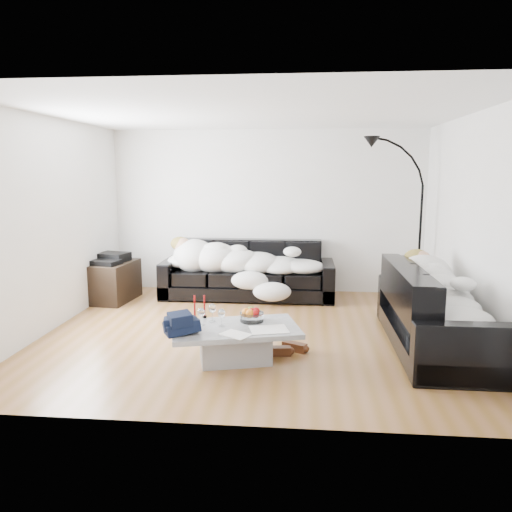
# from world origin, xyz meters

# --- Properties ---
(ground) EXTENTS (5.00, 5.00, 0.00)m
(ground) POSITION_xyz_m (0.00, 0.00, 0.00)
(ground) COLOR brown
(ground) RESTS_ON ground
(wall_back) EXTENTS (5.00, 0.02, 2.60)m
(wall_back) POSITION_xyz_m (0.00, 2.25, 1.30)
(wall_back) COLOR silver
(wall_back) RESTS_ON ground
(wall_left) EXTENTS (0.02, 4.50, 2.60)m
(wall_left) POSITION_xyz_m (-2.50, 0.00, 1.30)
(wall_left) COLOR silver
(wall_left) RESTS_ON ground
(wall_right) EXTENTS (0.02, 4.50, 2.60)m
(wall_right) POSITION_xyz_m (2.50, 0.00, 1.30)
(wall_right) COLOR silver
(wall_right) RESTS_ON ground
(ceiling) EXTENTS (5.00, 5.00, 0.00)m
(ceiling) POSITION_xyz_m (0.00, 0.00, 2.60)
(ceiling) COLOR white
(ceiling) RESTS_ON ground
(sofa_back) EXTENTS (2.65, 0.92, 0.87)m
(sofa_back) POSITION_xyz_m (-0.26, 1.75, 0.43)
(sofa_back) COLOR black
(sofa_back) RESTS_ON ground
(sofa_right) EXTENTS (0.96, 2.24, 0.91)m
(sofa_right) POSITION_xyz_m (2.07, -0.33, 0.45)
(sofa_right) COLOR black
(sofa_right) RESTS_ON ground
(sleeper_back) EXTENTS (2.24, 0.77, 0.45)m
(sleeper_back) POSITION_xyz_m (-0.26, 1.70, 0.64)
(sleeper_back) COLOR white
(sleeper_back) RESTS_ON sofa_back
(sleeper_right) EXTENTS (0.81, 1.92, 0.47)m
(sleeper_right) POSITION_xyz_m (2.07, -0.33, 0.65)
(sleeper_right) COLOR white
(sleeper_right) RESTS_ON sofa_right
(teal_cushion) EXTENTS (0.42, 0.38, 0.20)m
(teal_cushion) POSITION_xyz_m (2.01, 0.37, 0.72)
(teal_cushion) COLOR #0D603E
(teal_cushion) RESTS_ON sofa_right
(coffee_table) EXTENTS (1.43, 1.06, 0.37)m
(coffee_table) POSITION_xyz_m (-0.10, -0.94, 0.19)
(coffee_table) COLOR #939699
(coffee_table) RESTS_ON ground
(fruit_bowl) EXTENTS (0.27, 0.27, 0.16)m
(fruit_bowl) POSITION_xyz_m (0.05, -0.74, 0.45)
(fruit_bowl) COLOR white
(fruit_bowl) RESTS_ON coffee_table
(wine_glass_a) EXTENTS (0.08, 0.08, 0.19)m
(wine_glass_a) POSITION_xyz_m (-0.36, -0.78, 0.47)
(wine_glass_a) COLOR white
(wine_glass_a) RESTS_ON coffee_table
(wine_glass_b) EXTENTS (0.09, 0.09, 0.18)m
(wine_glass_b) POSITION_xyz_m (-0.45, -0.92, 0.46)
(wine_glass_b) COLOR white
(wine_glass_b) RESTS_ON coffee_table
(wine_glass_c) EXTENTS (0.09, 0.09, 0.18)m
(wine_glass_c) POSITION_xyz_m (-0.24, -0.94, 0.46)
(wine_glass_c) COLOR white
(wine_glass_c) RESTS_ON coffee_table
(candle_left) EXTENTS (0.05, 0.05, 0.26)m
(candle_left) POSITION_xyz_m (-0.57, -0.71, 0.50)
(candle_left) COLOR maroon
(candle_left) RESTS_ON coffee_table
(candle_right) EXTENTS (0.05, 0.05, 0.25)m
(candle_right) POSITION_xyz_m (-0.47, -0.65, 0.50)
(candle_right) COLOR maroon
(candle_right) RESTS_ON coffee_table
(newspaper_a) EXTENTS (0.43, 0.37, 0.01)m
(newspaper_a) POSITION_xyz_m (0.25, -1.01, 0.38)
(newspaper_a) COLOR silver
(newspaper_a) RESTS_ON coffee_table
(newspaper_b) EXTENTS (0.35, 0.32, 0.01)m
(newspaper_b) POSITION_xyz_m (-0.06, -1.19, 0.38)
(newspaper_b) COLOR silver
(newspaper_b) RESTS_ON coffee_table
(navy_jacket) EXTENTS (0.40, 0.36, 0.18)m
(navy_jacket) POSITION_xyz_m (-0.63, -1.21, 0.54)
(navy_jacket) COLOR black
(navy_jacket) RESTS_ON coffee_table
(shoes) EXTENTS (0.48, 0.37, 0.10)m
(shoes) POSITION_xyz_m (0.42, -0.65, 0.05)
(shoes) COLOR #472311
(shoes) RESTS_ON ground
(av_cabinet) EXTENTS (0.68, 0.91, 0.59)m
(av_cabinet) POSITION_xyz_m (-2.30, 1.35, 0.29)
(av_cabinet) COLOR black
(av_cabinet) RESTS_ON ground
(stereo) EXTENTS (0.51, 0.43, 0.13)m
(stereo) POSITION_xyz_m (-2.30, 1.35, 0.65)
(stereo) COLOR black
(stereo) RESTS_ON av_cabinet
(floor_lamp) EXTENTS (0.84, 0.54, 2.14)m
(floor_lamp) POSITION_xyz_m (2.26, 1.52, 1.07)
(floor_lamp) COLOR black
(floor_lamp) RESTS_ON ground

